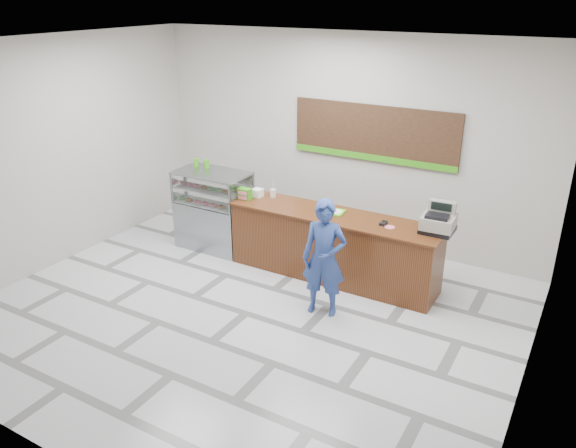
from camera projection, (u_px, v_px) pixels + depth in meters
The scene contains 16 objects.
floor at pixel (246, 313), 7.65m from camera, with size 7.00×7.00×0.00m, color silver.
back_wall at pixel (343, 140), 9.37m from camera, with size 7.00×7.00×0.00m, color #BBB5AB.
ceiling at pixel (237, 46), 6.30m from camera, with size 7.00×7.00×0.00m, color silver.
sales_counter at pixel (333, 246), 8.44m from camera, with size 3.26×0.76×1.03m.
display_case at pixel (214, 209), 9.40m from camera, with size 1.22×0.72×1.33m.
menu_board at pixel (374, 134), 9.01m from camera, with size 2.80×0.06×0.90m.
cash_register at pixel (439, 221), 7.60m from camera, with size 0.45×0.47×0.41m.
card_terminal at pixel (383, 223), 7.88m from camera, with size 0.07×0.15×0.04m, color black.
serving_tray at pixel (331, 211), 8.32m from camera, with size 0.41×0.31×0.02m.
napkin_box at pixel (257, 193), 8.92m from camera, with size 0.15×0.15×0.13m, color white.
straw_cup at pixel (273, 193), 8.89m from camera, with size 0.09×0.09×0.13m, color silver.
promo_box at pixel (245, 194), 8.81m from camera, with size 0.20×0.13×0.18m, color #399A16.
donut_decal at pixel (390, 227), 7.79m from camera, with size 0.15×0.15×0.00m, color pink.
green_cup_left at pixel (196, 163), 9.40m from camera, with size 0.09×0.09×0.14m, color #399A16.
green_cup_right at pixel (206, 164), 9.33m from camera, with size 0.09×0.09×0.14m, color #399A16.
customer at pixel (324, 258), 7.39m from camera, with size 0.59×0.39×1.62m, color navy.
Camera 1 is at (3.79, -5.41, 4.09)m, focal length 35.00 mm.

